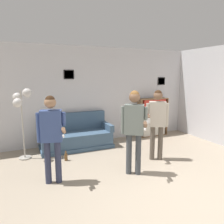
% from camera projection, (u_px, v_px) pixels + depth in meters
% --- Properties ---
extents(ground_plane, '(20.00, 20.00, 0.00)m').
position_uv_depth(ground_plane, '(184.00, 208.00, 3.21)').
color(ground_plane, gray).
extents(wall_back, '(8.25, 0.08, 2.70)m').
position_uv_depth(wall_back, '(98.00, 95.00, 6.31)').
color(wall_back, silver).
rests_on(wall_back, ground_plane).
extents(couch, '(1.87, 0.80, 0.91)m').
position_uv_depth(couch, '(76.00, 137.00, 5.80)').
color(couch, '#3D5670').
rests_on(couch, ground_plane).
extents(bookshelf, '(0.97, 0.30, 1.19)m').
position_uv_depth(bookshelf, '(152.00, 117.00, 6.93)').
color(bookshelf, brown).
rests_on(bookshelf, ground_plane).
extents(floor_lamp, '(0.42, 0.45, 1.63)m').
position_uv_depth(floor_lamp, '(21.00, 104.00, 4.87)').
color(floor_lamp, '#ADA89E').
rests_on(floor_lamp, ground_plane).
extents(person_player_foreground_left, '(0.49, 0.52, 1.58)m').
position_uv_depth(person_player_foreground_left, '(51.00, 131.00, 3.79)').
color(person_player_foreground_left, '#2D334C').
rests_on(person_player_foreground_left, ground_plane).
extents(person_player_foreground_center, '(0.43, 0.59, 1.64)m').
position_uv_depth(person_player_foreground_center, '(134.00, 124.00, 4.13)').
color(person_player_foreground_center, '#3D4247').
rests_on(person_player_foreground_center, ground_plane).
extents(person_watcher_holding_cup, '(0.58, 0.35, 1.60)m').
position_uv_depth(person_watcher_holding_cup, '(157.00, 118.00, 4.86)').
color(person_watcher_holding_cup, brown).
rests_on(person_watcher_holding_cup, ground_plane).
extents(bottle_on_floor, '(0.07, 0.07, 0.23)m').
position_uv_depth(bottle_on_floor, '(66.00, 157.00, 4.94)').
color(bottle_on_floor, brown).
rests_on(bottle_on_floor, ground_plane).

